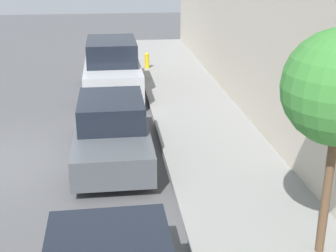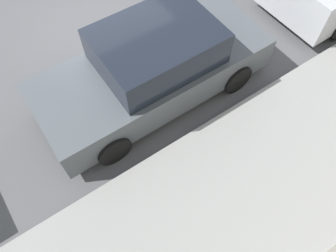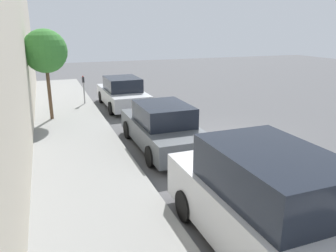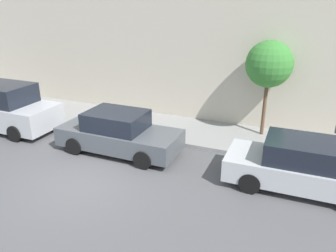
% 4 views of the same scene
% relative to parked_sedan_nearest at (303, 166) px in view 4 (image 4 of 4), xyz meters
% --- Properties ---
extents(ground_plane, '(60.00, 60.00, 0.00)m').
position_rel_parked_sedan_nearest_xyz_m(ground_plane, '(-2.14, 6.26, -0.73)').
color(ground_plane, '#515154').
extents(sidewalk, '(2.86, 32.00, 0.15)m').
position_rel_parked_sedan_nearest_xyz_m(sidewalk, '(2.79, 6.26, -0.65)').
color(sidewalk, gray).
rests_on(sidewalk, ground_plane).
extents(building_facade, '(2.00, 32.00, 10.54)m').
position_rel_parked_sedan_nearest_xyz_m(building_facade, '(5.22, 6.26, 4.55)').
color(building_facade, beige).
rests_on(building_facade, ground_plane).
extents(parked_sedan_nearest, '(1.92, 4.52, 1.54)m').
position_rel_parked_sedan_nearest_xyz_m(parked_sedan_nearest, '(0.00, 0.00, 0.00)').
color(parked_sedan_nearest, '#B7BABF').
rests_on(parked_sedan_nearest, ground_plane).
extents(parked_sedan_second, '(1.92, 4.50, 1.54)m').
position_rel_parked_sedan_nearest_xyz_m(parked_sedan_second, '(0.09, 6.32, -0.00)').
color(parked_sedan_second, '#4C5156').
rests_on(parked_sedan_second, ground_plane).
extents(parked_suv_third, '(2.08, 4.81, 1.98)m').
position_rel_parked_sedan_nearest_xyz_m(parked_suv_third, '(0.18, 12.08, 0.21)').
color(parked_suv_third, '#B7BABF').
rests_on(parked_suv_third, ground_plane).
extents(parking_meter_near, '(0.11, 0.15, 1.42)m').
position_rel_parked_sedan_nearest_xyz_m(parking_meter_near, '(1.81, -0.89, 0.30)').
color(parking_meter_near, '#ADADB2').
rests_on(parking_meter_near, sidewalk).
extents(street_tree, '(1.78, 1.78, 3.76)m').
position_rel_parked_sedan_nearest_xyz_m(street_tree, '(3.50, 1.64, 2.27)').
color(street_tree, brown).
rests_on(street_tree, sidewalk).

